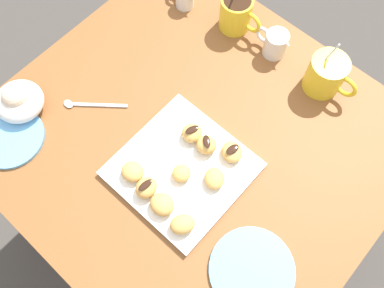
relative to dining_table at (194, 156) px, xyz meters
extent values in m
plane|color=#423D38|center=(0.00, 0.00, -0.58)|extent=(8.00, 8.00, 0.00)
cube|color=brown|center=(0.00, 0.00, 0.11)|extent=(0.94, 0.87, 0.04)
cube|color=brown|center=(-0.41, -0.38, -0.24)|extent=(0.07, 0.07, 0.67)
cube|color=brown|center=(-0.41, 0.38, -0.24)|extent=(0.07, 0.07, 0.67)
cube|color=brown|center=(0.41, 0.38, -0.24)|extent=(0.07, 0.07, 0.67)
cube|color=silver|center=(0.04, -0.09, 0.14)|extent=(0.28, 0.28, 0.02)
cylinder|color=yellow|center=(-0.14, 0.33, 0.18)|extent=(0.09, 0.09, 0.10)
torus|color=yellow|center=(-0.09, 0.33, 0.18)|extent=(0.06, 0.01, 0.06)
cylinder|color=#331E11|center=(-0.14, 0.33, 0.22)|extent=(0.07, 0.07, 0.01)
cylinder|color=silver|center=(-0.16, 0.33, 0.21)|extent=(0.04, 0.02, 0.13)
cylinder|color=yellow|center=(0.14, 0.33, 0.18)|extent=(0.09, 0.09, 0.10)
torus|color=yellow|center=(0.20, 0.33, 0.18)|extent=(0.06, 0.01, 0.06)
cylinder|color=#331E11|center=(0.14, 0.33, 0.22)|extent=(0.08, 0.08, 0.01)
cylinder|color=silver|center=(0.13, 0.33, 0.22)|extent=(0.03, 0.03, 0.13)
cylinder|color=silver|center=(-0.01, 0.33, 0.16)|extent=(0.06, 0.06, 0.07)
cone|color=silver|center=(0.02, 0.33, 0.19)|extent=(0.02, 0.02, 0.02)
torus|color=silver|center=(-0.05, 0.33, 0.17)|extent=(0.05, 0.01, 0.05)
cylinder|color=white|center=(-0.01, 0.33, 0.19)|extent=(0.05, 0.05, 0.01)
ellipsoid|color=silver|center=(-0.37, -0.23, 0.16)|extent=(0.12, 0.12, 0.07)
sphere|color=beige|center=(-0.37, -0.23, 0.18)|extent=(0.07, 0.07, 0.07)
ellipsoid|color=green|center=(-0.36, -0.23, 0.20)|extent=(0.03, 0.03, 0.01)
cylinder|color=#66A8DB|center=(-0.33, -0.30, 0.13)|extent=(0.17, 0.17, 0.01)
cylinder|color=#66A8DB|center=(0.30, -0.15, 0.13)|extent=(0.19, 0.19, 0.01)
cube|color=silver|center=(-0.24, -0.10, 0.13)|extent=(0.12, 0.10, 0.00)
ellipsoid|color=silver|center=(-0.30, -0.15, 0.13)|extent=(0.03, 0.02, 0.01)
ellipsoid|color=#DBA351|center=(0.05, -0.10, 0.16)|extent=(0.06, 0.06, 0.03)
ellipsoid|color=#DBA351|center=(-0.04, -0.17, 0.16)|extent=(0.06, 0.05, 0.03)
ellipsoid|color=#DBA351|center=(0.11, -0.06, 0.16)|extent=(0.07, 0.07, 0.03)
ellipsoid|color=#DBA351|center=(0.01, -0.18, 0.16)|extent=(0.06, 0.06, 0.04)
ellipsoid|color=black|center=(0.01, -0.18, 0.18)|extent=(0.02, 0.04, 0.00)
ellipsoid|color=#DBA351|center=(0.10, 0.02, 0.16)|extent=(0.07, 0.07, 0.03)
ellipsoid|color=black|center=(0.10, 0.02, 0.18)|extent=(0.03, 0.04, 0.00)
ellipsoid|color=#DBA351|center=(0.07, -0.18, 0.16)|extent=(0.06, 0.05, 0.04)
ellipsoid|color=#DBA351|center=(0.05, -0.01, 0.16)|extent=(0.06, 0.06, 0.04)
ellipsoid|color=black|center=(0.05, -0.01, 0.18)|extent=(0.04, 0.03, 0.00)
ellipsoid|color=#DBA351|center=(0.00, -0.01, 0.16)|extent=(0.07, 0.07, 0.03)
ellipsoid|color=black|center=(0.00, -0.01, 0.18)|extent=(0.03, 0.04, 0.00)
ellipsoid|color=#DBA351|center=(0.13, -0.18, 0.16)|extent=(0.07, 0.07, 0.04)
camera|label=1|loc=(0.28, -0.32, 1.05)|focal=38.77mm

